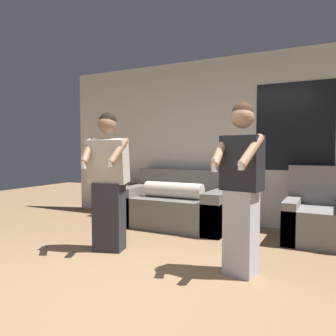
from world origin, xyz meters
TOP-DOWN VIEW (x-y plane):
  - ground_plane at (0.00, 0.00)m, footprint 14.00×14.00m
  - wall_back at (0.02, 3.23)m, footprint 5.97×0.07m
  - couch at (-0.54, 2.70)m, footprint 1.71×0.99m
  - armchair at (1.49, 2.73)m, footprint 0.81×0.90m
  - side_table at (-1.84, 2.92)m, footprint 0.49×0.50m
  - person_left at (-0.73, 1.16)m, footprint 0.52×0.56m
  - person_right at (0.87, 1.12)m, footprint 0.45×0.50m

SIDE VIEW (x-z plane):
  - ground_plane at x=0.00m, z-range 0.00..0.00m
  - armchair at x=1.49m, z-range -0.18..0.81m
  - couch at x=-0.54m, z-range -0.12..0.75m
  - side_table at x=-1.84m, z-range 0.13..0.86m
  - person_left at x=-0.73m, z-range 0.00..1.65m
  - person_right at x=0.87m, z-range 0.02..1.69m
  - wall_back at x=0.02m, z-range 0.00..2.70m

